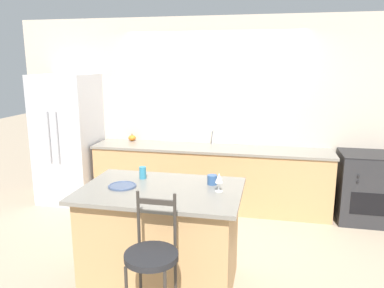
# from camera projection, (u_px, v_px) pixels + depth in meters

# --- Properties ---
(ground_plane) EXTENTS (18.00, 18.00, 0.00)m
(ground_plane) POSITION_uv_depth(u_px,v_px,m) (205.00, 216.00, 5.15)
(ground_plane) COLOR tan
(wall_back) EXTENTS (6.00, 0.07, 2.70)m
(wall_back) POSITION_uv_depth(u_px,v_px,m) (214.00, 112.00, 5.47)
(wall_back) COLOR beige
(wall_back) RESTS_ON ground_plane
(back_counter) EXTENTS (3.37, 0.63, 0.89)m
(back_counter) POSITION_uv_depth(u_px,v_px,m) (210.00, 177.00, 5.39)
(back_counter) COLOR tan
(back_counter) RESTS_ON ground_plane
(sink_faucet) EXTENTS (0.02, 0.13, 0.22)m
(sink_faucet) POSITION_uv_depth(u_px,v_px,m) (212.00, 135.00, 5.44)
(sink_faucet) COLOR #ADAFB5
(sink_faucet) RESTS_ON back_counter
(kitchen_island) EXTENTS (1.46, 0.98, 0.95)m
(kitchen_island) POSITION_uv_depth(u_px,v_px,m) (162.00, 237.00, 3.49)
(kitchen_island) COLOR tan
(kitchen_island) RESTS_ON ground_plane
(refrigerator) EXTENTS (0.81, 0.80, 1.90)m
(refrigerator) POSITION_uv_depth(u_px,v_px,m) (69.00, 138.00, 5.60)
(refrigerator) COLOR #BCBCC1
(refrigerator) RESTS_ON ground_plane
(oven_range) EXTENTS (0.79, 0.65, 0.92)m
(oven_range) POSITION_uv_depth(u_px,v_px,m) (369.00, 188.00, 4.91)
(oven_range) COLOR #28282B
(oven_range) RESTS_ON ground_plane
(bar_stool_near) EXTENTS (0.39, 0.39, 1.14)m
(bar_stool_near) POSITION_uv_depth(u_px,v_px,m) (152.00, 269.00, 2.72)
(bar_stool_near) COLOR #332D28
(bar_stool_near) RESTS_ON ground_plane
(dinner_plate) EXTENTS (0.26, 0.26, 0.02)m
(dinner_plate) POSITION_uv_depth(u_px,v_px,m) (122.00, 186.00, 3.43)
(dinner_plate) COLOR #425170
(dinner_plate) RESTS_ON kitchen_island
(wine_glass) EXTENTS (0.07, 0.07, 0.17)m
(wine_glass) POSITION_uv_depth(u_px,v_px,m) (219.00, 178.00, 3.29)
(wine_glass) COLOR white
(wine_glass) RESTS_ON kitchen_island
(coffee_mug) EXTENTS (0.12, 0.09, 0.09)m
(coffee_mug) POSITION_uv_depth(u_px,v_px,m) (212.00, 180.00, 3.49)
(coffee_mug) COLOR #335689
(coffee_mug) RESTS_ON kitchen_island
(tumbler_cup) EXTENTS (0.07, 0.07, 0.12)m
(tumbler_cup) POSITION_uv_depth(u_px,v_px,m) (143.00, 173.00, 3.66)
(tumbler_cup) COLOR teal
(tumbler_cup) RESTS_ON kitchen_island
(pumpkin_decoration) EXTENTS (0.11, 0.11, 0.11)m
(pumpkin_decoration) POSITION_uv_depth(u_px,v_px,m) (132.00, 138.00, 5.70)
(pumpkin_decoration) COLOR orange
(pumpkin_decoration) RESTS_ON back_counter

